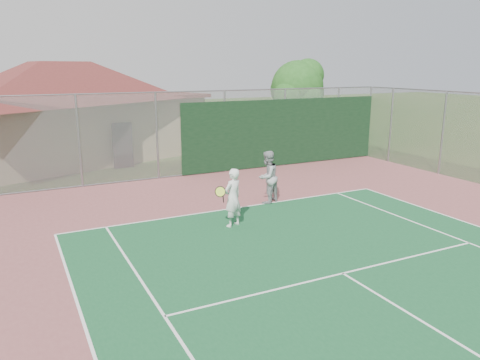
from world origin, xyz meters
name	(u,v)px	position (x,y,z in m)	size (l,w,h in m)	color
back_fence	(227,134)	(2.11, 16.98, 1.67)	(20.08, 0.11, 3.53)	gray
side_fence_right	(443,133)	(10.00, 12.50, 1.75)	(0.08, 9.00, 3.50)	gray
clubhouse	(63,100)	(-3.75, 23.71, 2.84)	(15.07, 12.39, 5.60)	tan
bleachers	(4,162)	(-6.61, 20.34, 0.62)	(3.21, 2.06, 1.17)	#9A4023
tree	(299,89)	(8.82, 21.69, 3.23)	(3.53, 3.34, 4.92)	#3E2B16
player_white_front	(233,198)	(-0.82, 10.35, 0.85)	(1.07, 0.77, 1.69)	silver
player_grey_back	(267,178)	(1.26, 11.99, 0.88)	(1.07, 0.98, 1.76)	#9A9D9F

